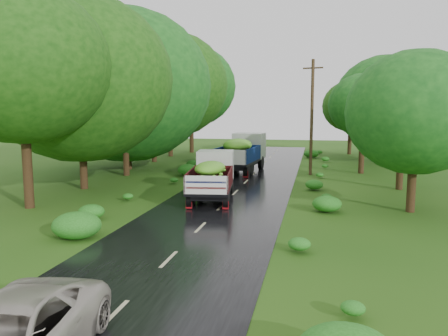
# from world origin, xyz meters

# --- Properties ---
(ground) EXTENTS (120.00, 120.00, 0.00)m
(ground) POSITION_xyz_m (0.00, 0.00, 0.00)
(ground) COLOR #1D480F
(ground) RESTS_ON ground
(road) EXTENTS (6.50, 80.00, 0.02)m
(road) POSITION_xyz_m (0.00, 5.00, 0.01)
(road) COLOR black
(road) RESTS_ON ground
(road_lines) EXTENTS (0.12, 69.60, 0.00)m
(road_lines) POSITION_xyz_m (0.00, 6.00, 0.02)
(road_lines) COLOR #BFB78C
(road_lines) RESTS_ON road
(truck_near) EXTENTS (2.88, 6.18, 2.50)m
(truck_near) POSITION_xyz_m (-0.89, 9.95, 1.42)
(truck_near) COLOR black
(truck_near) RESTS_ON ground
(truck_far) EXTENTS (3.11, 7.27, 2.97)m
(truck_far) POSITION_xyz_m (-1.05, 20.82, 1.68)
(truck_far) COLOR black
(truck_far) RESTS_ON ground
(utility_pole) EXTENTS (1.48, 0.50, 8.59)m
(utility_pole) POSITION_xyz_m (4.25, 20.30, 4.42)
(utility_pole) COLOR #382616
(utility_pole) RESTS_ON ground
(trees_left) EXTENTS (6.08, 33.99, 9.71)m
(trees_left) POSITION_xyz_m (-9.97, 21.73, 6.97)
(trees_left) COLOR black
(trees_left) RESTS_ON ground
(trees_right) EXTENTS (6.50, 31.79, 7.59)m
(trees_right) POSITION_xyz_m (9.46, 23.72, 5.23)
(trees_right) COLOR black
(trees_right) RESTS_ON ground
(shrubs) EXTENTS (11.90, 44.00, 0.70)m
(shrubs) POSITION_xyz_m (0.00, 14.00, 0.35)
(shrubs) COLOR #1F6217
(shrubs) RESTS_ON ground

